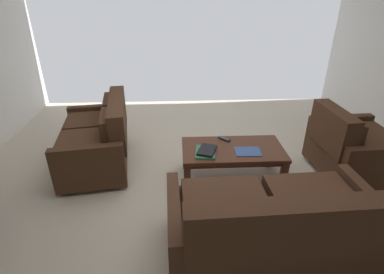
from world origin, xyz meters
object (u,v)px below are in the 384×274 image
object	(u,v)px
loveseat_near	(99,138)
tv_remote	(224,139)
book_stack	(206,151)
loose_magazine	(248,151)
coffee_table	(233,153)
armchair_side	(352,148)
sofa_main	(274,225)

from	to	relation	value
loveseat_near	tv_remote	size ratio (longest dim) A/B	9.89
book_stack	loose_magazine	world-z (taller)	book_stack
loveseat_near	book_stack	distance (m)	1.40
tv_remote	loose_magazine	size ratio (longest dim) A/B	0.51
coffee_table	loose_magazine	xyz separation A→B (m)	(-0.15, 0.09, 0.07)
armchair_side	book_stack	size ratio (longest dim) A/B	3.03
sofa_main	loveseat_near	distance (m)	2.36
coffee_table	sofa_main	bearing A→B (deg)	96.83
sofa_main	coffee_table	bearing A→B (deg)	-83.17
book_stack	loose_magazine	distance (m)	0.47
loveseat_near	book_stack	xyz separation A→B (m)	(-1.30, 0.53, 0.08)
sofa_main	book_stack	bearing A→B (deg)	-66.77
book_stack	loose_magazine	size ratio (longest dim) A/B	1.12
sofa_main	loose_magazine	bearing A→B (deg)	-90.67
coffee_table	loose_magazine	bearing A→B (deg)	148.23
loose_magazine	tv_remote	bearing A→B (deg)	-141.69
loveseat_near	sofa_main	bearing A→B (deg)	137.88
coffee_table	loose_magazine	world-z (taller)	loose_magazine
loveseat_near	tv_remote	xyz separation A→B (m)	(-1.55, 0.22, 0.06)
tv_remote	loose_magazine	world-z (taller)	tv_remote
sofa_main	coffee_table	distance (m)	1.17
armchair_side	loveseat_near	bearing A→B (deg)	-7.73
tv_remote	loveseat_near	bearing A→B (deg)	-8.13
sofa_main	tv_remote	xyz separation A→B (m)	(0.21, -1.36, 0.08)
coffee_table	armchair_side	xyz separation A→B (m)	(-1.42, -0.02, 0.01)
loveseat_near	coffee_table	world-z (taller)	loveseat_near
loveseat_near	armchair_side	bearing A→B (deg)	172.27
coffee_table	armchair_side	bearing A→B (deg)	-179.33
tv_remote	sofa_main	bearing A→B (deg)	98.58
sofa_main	tv_remote	distance (m)	1.38
coffee_table	tv_remote	xyz separation A→B (m)	(0.07, -0.21, 0.07)
sofa_main	book_stack	distance (m)	1.16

